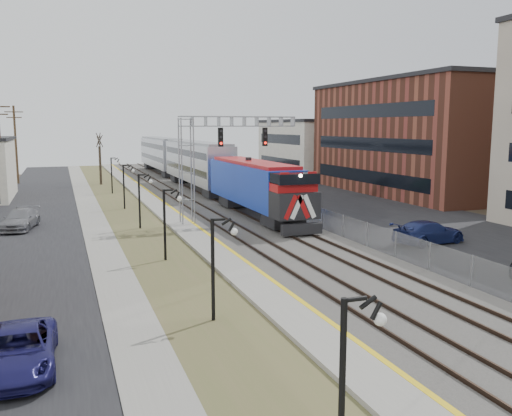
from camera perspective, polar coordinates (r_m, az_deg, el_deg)
name	(u,v)px	position (r m, az deg, el deg)	size (l,w,h in m)	color
ground	(435,403)	(16.27, 18.37, -18.91)	(160.00, 160.00, 0.00)	#473D2D
street_west	(33,219)	(46.84, -22.40, -1.11)	(7.00, 120.00, 0.04)	black
sidewalk	(92,216)	(46.83, -16.90, -0.81)	(2.00, 120.00, 0.08)	gray
grass_median	(129,214)	(47.07, -13.25, -0.63)	(4.00, 120.00, 0.06)	#50532C
platform	(164,211)	(47.48, -9.66, -0.33)	(2.00, 120.00, 0.24)	gray
ballast_bed	(220,208)	(48.59, -3.85, -0.05)	(8.00, 120.00, 0.20)	#595651
parking_lot	(339,203)	(53.13, 8.69, 0.53)	(16.00, 120.00, 0.04)	black
platform_edge	(174,209)	(47.62, -8.62, -0.13)	(0.24, 120.00, 0.01)	gold
track_near	(198,208)	(48.06, -6.15, 0.03)	(1.58, 120.00, 0.15)	#2D2119
track_far	(236,206)	(49.00, -2.17, 0.24)	(1.58, 120.00, 0.15)	#2D2119
train	(189,164)	(66.58, -7.06, 4.65)	(3.00, 63.05, 5.33)	#1432A5
signal_gantry	(209,151)	(40.59, -4.98, 6.02)	(9.00, 1.07, 8.15)	gray
lampposts	(164,225)	(30.42, -9.69, -1.74)	(0.14, 62.14, 4.00)	black
fence	(263,199)	(49.80, 0.79, 0.99)	(0.04, 120.00, 1.60)	gray
buildings_east	(487,137)	(57.73, 23.10, 6.84)	(16.00, 76.00, 15.00)	#A59985
bare_trees	(19,182)	(50.45, -23.71, 2.54)	(12.30, 42.30, 5.95)	#382D23
car_lot_d	(428,233)	(35.90, 17.70, -2.51)	(2.05, 5.04, 1.46)	navy
car_lot_e	(299,200)	(49.94, 4.55, 0.81)	(1.53, 3.79, 1.29)	slate
car_lot_f	(293,191)	(57.17, 3.94, 1.82)	(1.40, 4.02, 1.32)	#0B3A12
car_street_a	(19,351)	(18.45, -23.67, -13.64)	(2.12, 4.59, 1.28)	#191752
car_street_b	(20,220)	(42.61, -23.57, -1.15)	(1.99, 4.89, 1.42)	gray
car_lot_g	(266,183)	(64.12, 1.03, 2.62)	(1.50, 4.31, 1.42)	gray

